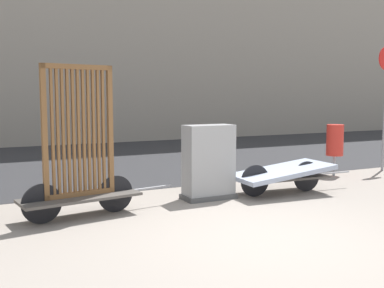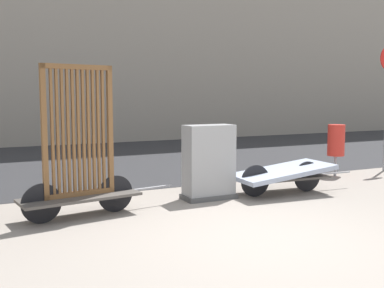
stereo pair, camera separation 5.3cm
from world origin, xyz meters
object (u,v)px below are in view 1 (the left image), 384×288
(bike_cart_with_bedframe, at_px, (80,165))
(utility_cabinet, at_px, (209,165))
(bike_cart_with_mattress, at_px, (282,174))
(trash_bin, at_px, (335,140))

(bike_cart_with_bedframe, xyz_separation_m, utility_cabinet, (2.24, 0.25, -0.18))
(bike_cart_with_bedframe, bearing_deg, utility_cabinet, -2.32)
(utility_cabinet, bearing_deg, bike_cart_with_mattress, -10.30)
(bike_cart_with_bedframe, height_order, trash_bin, bike_cart_with_bedframe)
(trash_bin, bearing_deg, utility_cabinet, -168.03)
(bike_cart_with_mattress, distance_m, trash_bin, 2.47)
(bike_cart_with_mattress, distance_m, utility_cabinet, 1.41)
(bike_cart_with_mattress, bearing_deg, trash_bin, 27.30)
(bike_cart_with_bedframe, distance_m, utility_cabinet, 2.26)
(bike_cart_with_bedframe, relative_size, trash_bin, 2.14)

